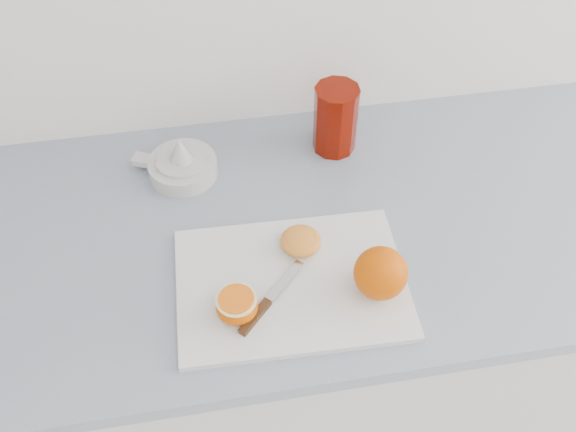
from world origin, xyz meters
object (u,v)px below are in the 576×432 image
(counter, at_px, (292,347))
(red_tumbler, at_px, (335,121))
(cutting_board, at_px, (291,283))
(citrus_juicer, at_px, (182,164))
(half_orange, at_px, (237,306))

(counter, xyz_separation_m, red_tumbler, (0.11, 0.19, 0.51))
(cutting_board, relative_size, citrus_juicer, 2.30)
(cutting_board, xyz_separation_m, half_orange, (-0.09, -0.05, 0.03))
(cutting_board, relative_size, half_orange, 5.67)
(half_orange, bearing_deg, counter, 56.19)
(counter, height_order, half_orange, half_orange)
(counter, height_order, citrus_juicer, citrus_juicer)
(counter, relative_size, half_orange, 36.06)
(cutting_board, xyz_separation_m, red_tumbler, (0.14, 0.32, 0.06))
(counter, bearing_deg, half_orange, -123.81)
(half_orange, distance_m, red_tumbler, 0.44)
(half_orange, xyz_separation_m, red_tumbler, (0.24, 0.37, 0.03))
(citrus_juicer, xyz_separation_m, red_tumbler, (0.30, 0.03, 0.04))
(citrus_juicer, bearing_deg, red_tumbler, 5.05)
(counter, distance_m, half_orange, 0.52)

